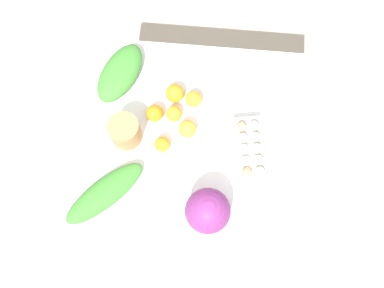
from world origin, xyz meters
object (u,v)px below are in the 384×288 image
object	(u,v)px
orange_0	(162,144)
greens_bunch_dandelion	(105,193)
cabbage_purple	(208,211)
orange_2	(187,129)
orange_1	(155,113)
egg_carton	(250,151)
greens_bunch_scallion	(120,73)
paper_bag	(125,132)
orange_3	(174,114)
orange_5	(194,99)
orange_4	(175,93)

from	to	relation	value
orange_0	greens_bunch_dandelion	bearing A→B (deg)	47.22
cabbage_purple	orange_2	xyz separation A→B (m)	(0.11, -0.35, -0.05)
orange_1	greens_bunch_dandelion	bearing A→B (deg)	65.74
egg_carton	greens_bunch_dandelion	bearing A→B (deg)	-77.80
egg_carton	greens_bunch_scallion	bearing A→B (deg)	-127.07
orange_2	paper_bag	bearing A→B (deg)	9.90
orange_3	paper_bag	bearing A→B (deg)	29.73
orange_3	egg_carton	bearing A→B (deg)	157.18
orange_2	orange_5	bearing A→B (deg)	-95.60
cabbage_purple	egg_carton	size ratio (longest dim) A/B	0.59
cabbage_purple	greens_bunch_scallion	size ratio (longest dim) A/B	0.59
orange_1	orange_2	distance (m)	0.16
paper_bag	greens_bunch_scallion	distance (m)	0.29
orange_3	greens_bunch_scallion	bearing A→B (deg)	-33.38
orange_4	cabbage_purple	bearing A→B (deg)	109.64
greens_bunch_scallion	greens_bunch_dandelion	xyz separation A→B (m)	(-0.01, 0.55, -0.01)
orange_0	orange_4	xyz separation A→B (m)	(-0.03, -0.24, 0.01)
orange_1	orange_4	size ratio (longest dim) A/B	0.92
orange_0	orange_3	xyz separation A→B (m)	(-0.04, -0.14, 0.00)
orange_3	orange_4	size ratio (longest dim) A/B	0.84
greens_bunch_scallion	orange_4	distance (m)	0.27
orange_4	egg_carton	bearing A→B (deg)	145.24
greens_bunch_dandelion	orange_1	bearing A→B (deg)	-114.26
paper_bag	orange_2	distance (m)	0.27
cabbage_purple	paper_bag	world-z (taller)	cabbage_purple
greens_bunch_scallion	paper_bag	bearing A→B (deg)	102.96
orange_0	orange_4	world-z (taller)	orange_4
cabbage_purple	orange_2	distance (m)	0.37
orange_2	orange_0	bearing A→B (deg)	37.13
egg_carton	orange_3	distance (m)	0.37
orange_1	orange_2	bearing A→B (deg)	157.97
orange_4	orange_5	world-z (taller)	orange_4
orange_0	orange_2	distance (m)	0.13
greens_bunch_scallion	orange_5	distance (m)	0.35
orange_1	orange_5	distance (m)	0.18
greens_bunch_scallion	orange_0	xyz separation A→B (m)	(-0.23, 0.32, -0.01)
orange_0	orange_1	world-z (taller)	orange_1
greens_bunch_dandelion	orange_3	world-z (taller)	orange_3
cabbage_purple	orange_3	world-z (taller)	cabbage_purple
egg_carton	orange_1	size ratio (longest dim) A/B	4.08
paper_bag	greens_bunch_scallion	world-z (taller)	paper_bag
orange_0	orange_2	world-z (taller)	orange_2
orange_4	orange_5	size ratio (longest dim) A/B	1.14
paper_bag	greens_bunch_scallion	xyz separation A→B (m)	(0.07, -0.28, -0.03)
greens_bunch_scallion	orange_4	bearing A→B (deg)	163.33
orange_0	orange_3	size ratio (longest dim) A/B	0.95
orange_0	orange_5	world-z (taller)	orange_5
greens_bunch_dandelion	orange_5	xyz separation A→B (m)	(-0.33, -0.45, 0.00)
orange_0	orange_4	distance (m)	0.24
orange_0	orange_1	distance (m)	0.15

